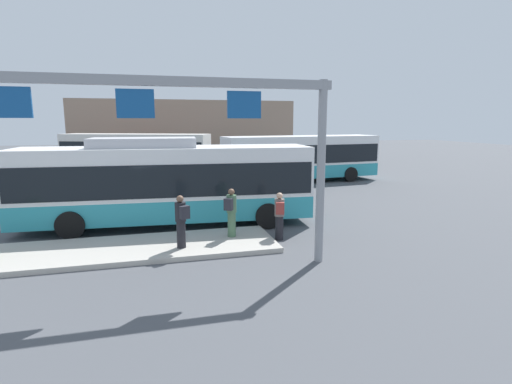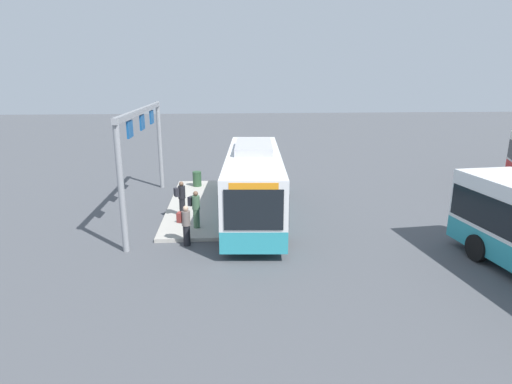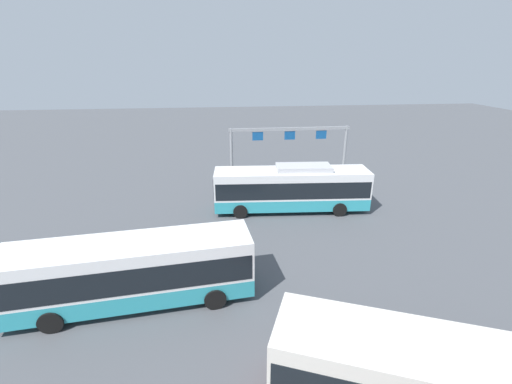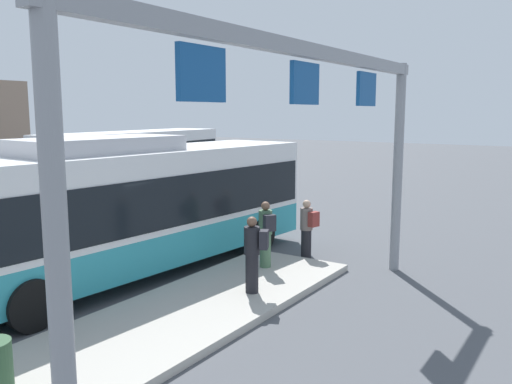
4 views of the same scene
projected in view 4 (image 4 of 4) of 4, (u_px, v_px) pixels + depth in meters
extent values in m
plane|color=#4C4F54|center=(132.00, 275.00, 13.19)|extent=(120.00, 120.00, 0.00)
cube|color=#B2ADA3|center=(174.00, 319.00, 10.18)|extent=(10.00, 2.80, 0.16)
cube|color=teal|center=(131.00, 245.00, 13.07)|extent=(11.23, 3.24, 0.85)
cube|color=white|center=(129.00, 190.00, 12.87)|extent=(11.23, 3.24, 1.90)
cube|color=black|center=(130.00, 198.00, 12.90)|extent=(11.01, 3.27, 1.20)
cube|color=black|center=(265.00, 173.00, 17.26)|extent=(0.18, 2.12, 1.50)
cube|color=#B7B7BC|center=(99.00, 145.00, 12.05)|extent=(3.99, 2.01, 0.36)
cube|color=orange|center=(264.00, 147.00, 17.08)|extent=(0.24, 1.75, 0.28)
cylinder|color=black|center=(200.00, 224.00, 16.78)|extent=(1.02, 0.37, 1.00)
cylinder|color=black|center=(261.00, 235.00, 15.34)|extent=(1.02, 0.37, 1.00)
cylinder|color=black|center=(31.00, 305.00, 9.77)|extent=(1.02, 0.37, 1.00)
cube|color=teal|center=(137.00, 179.00, 25.88)|extent=(10.91, 3.59, 0.85)
cube|color=white|center=(136.00, 151.00, 25.67)|extent=(10.91, 3.59, 1.90)
cube|color=black|center=(136.00, 155.00, 25.70)|extent=(10.70, 3.61, 1.20)
cylinder|color=black|center=(103.00, 197.00, 22.26)|extent=(1.03, 0.40, 1.00)
cylinder|color=black|center=(62.00, 193.00, 23.35)|extent=(1.03, 0.40, 1.00)
cylinder|color=black|center=(194.00, 179.00, 28.14)|extent=(1.03, 0.40, 1.00)
cylinder|color=black|center=(158.00, 177.00, 29.24)|extent=(1.03, 0.40, 1.00)
cylinder|color=#476B4C|center=(265.00, 250.00, 13.29)|extent=(0.39, 0.39, 0.85)
cylinder|color=#476B4C|center=(265.00, 222.00, 13.19)|extent=(0.47, 0.47, 0.60)
sphere|color=brown|center=(265.00, 206.00, 13.12)|extent=(0.22, 0.22, 0.22)
cube|color=#26262D|center=(270.00, 223.00, 12.94)|extent=(0.33, 0.31, 0.40)
cylinder|color=black|center=(306.00, 245.00, 14.50)|extent=(0.34, 0.34, 0.85)
cylinder|color=slate|center=(307.00, 219.00, 14.39)|extent=(0.41, 0.41, 0.60)
sphere|color=tan|center=(307.00, 204.00, 14.33)|extent=(0.22, 0.22, 0.22)
cube|color=maroon|center=(314.00, 219.00, 14.19)|extent=(0.32, 0.24, 0.40)
cylinder|color=black|center=(252.00, 273.00, 11.40)|extent=(0.37, 0.37, 0.85)
cylinder|color=black|center=(252.00, 241.00, 11.30)|extent=(0.45, 0.45, 0.60)
sphere|color=brown|center=(252.00, 222.00, 11.23)|extent=(0.22, 0.22, 0.22)
cube|color=#26262D|center=(264.00, 240.00, 11.25)|extent=(0.33, 0.28, 0.40)
cylinder|color=gray|center=(57.00, 262.00, 5.09)|extent=(0.24, 0.24, 5.20)
cylinder|color=gray|center=(398.00, 169.00, 13.28)|extent=(0.24, 0.24, 5.20)
cube|color=gray|center=(305.00, 50.00, 8.82)|extent=(10.33, 0.20, 0.24)
cube|color=#144C8C|center=(202.00, 74.00, 6.65)|extent=(0.90, 0.08, 0.70)
cube|color=#144C8C|center=(305.00, 83.00, 8.90)|extent=(0.90, 0.08, 0.70)
cube|color=#144C8C|center=(366.00, 89.00, 11.16)|extent=(0.90, 0.08, 0.70)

